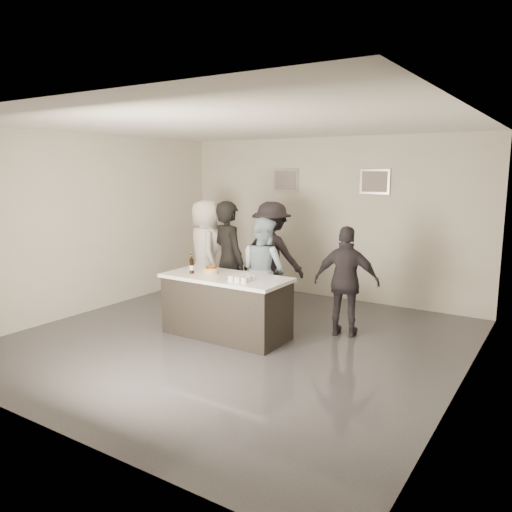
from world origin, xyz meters
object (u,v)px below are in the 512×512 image
object	(u,v)px
beer_bottle_a	(191,262)
person_guest_right	(346,282)
person_main_blue	(263,270)
beer_bottle_b	(192,265)
person_main_black	(229,261)
person_guest_left	(206,251)
cake	(211,271)
person_guest_back	(272,255)
bar_counter	(226,306)

from	to	relation	value
beer_bottle_a	person_guest_right	xyz separation A→B (m)	(2.15, 0.90, -0.22)
beer_bottle_a	person_main_blue	xyz separation A→B (m)	(0.77, 0.84, -0.19)
beer_bottle_b	person_guest_right	bearing A→B (deg)	28.74
person_main_black	person_guest_left	distance (m)	1.27
cake	beer_bottle_a	size ratio (longest dim) A/B	0.88
person_main_black	person_guest_back	distance (m)	0.99
beer_bottle_b	cake	bearing A→B (deg)	28.53
beer_bottle_b	person_main_blue	world-z (taller)	person_main_blue
beer_bottle_a	beer_bottle_b	bearing A→B (deg)	-49.16
beer_bottle_b	person_main_black	world-z (taller)	person_main_black
cake	beer_bottle_a	distance (m)	0.43
beer_bottle_b	bar_counter	bearing A→B (deg)	13.61
person_guest_left	person_guest_back	distance (m)	1.29
beer_bottle_b	person_guest_right	size ratio (longest dim) A/B	0.16
cake	person_main_blue	world-z (taller)	person_main_blue
cake	bar_counter	bearing A→B (deg)	-1.96
person_main_blue	person_guest_right	bearing A→B (deg)	-160.79
bar_counter	person_main_blue	size ratio (longest dim) A/B	1.11
person_guest_back	cake	bearing A→B (deg)	89.91
beer_bottle_a	person_guest_right	world-z (taller)	person_guest_right
person_guest_right	person_guest_back	bearing A→B (deg)	-35.43
cake	person_guest_right	distance (m)	1.98
beer_bottle_b	person_main_blue	bearing A→B (deg)	59.73
beer_bottle_a	person_main_black	size ratio (longest dim) A/B	0.14
person_guest_left	person_guest_back	size ratio (longest dim) A/B	1.00
person_guest_right	bar_counter	bearing A→B (deg)	20.94
cake	person_guest_right	size ratio (longest dim) A/B	0.14
beer_bottle_b	beer_bottle_a	bearing A→B (deg)	130.84
cake	person_main_blue	xyz separation A→B (m)	(0.35, 0.90, -0.10)
cake	person_guest_right	xyz separation A→B (m)	(1.73, 0.95, -0.13)
cake	person_guest_back	distance (m)	1.67
cake	person_main_black	xyz separation A→B (m)	(-0.19, 0.71, 0.02)
person_main_blue	person_guest_right	world-z (taller)	person_main_blue
cake	person_guest_right	world-z (taller)	person_guest_right
bar_counter	person_guest_left	distance (m)	2.14
person_main_blue	bar_counter	bearing A→B (deg)	102.21
bar_counter	person_guest_back	size ratio (longest dim) A/B	1.00
person_guest_right	person_guest_back	size ratio (longest dim) A/B	0.87
beer_bottle_a	person_main_black	bearing A→B (deg)	70.48
person_guest_left	person_guest_right	size ratio (longest dim) A/B	1.15
person_main_black	cake	bearing A→B (deg)	127.96
beer_bottle_a	beer_bottle_b	size ratio (longest dim) A/B	1.00
person_guest_right	person_main_black	bearing A→B (deg)	-5.16
person_guest_back	person_guest_left	bearing A→B (deg)	12.18
person_guest_left	person_main_blue	bearing A→B (deg)	-156.68
person_main_blue	person_guest_right	xyz separation A→B (m)	(1.38, 0.06, -0.03)
person_main_black	person_guest_right	xyz separation A→B (m)	(1.92, 0.25, -0.15)
bar_counter	person_main_blue	world-z (taller)	person_main_blue
person_main_black	person_guest_back	world-z (taller)	person_main_black
beer_bottle_b	person_guest_left	xyz separation A→B (m)	(-0.98, 1.56, -0.10)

